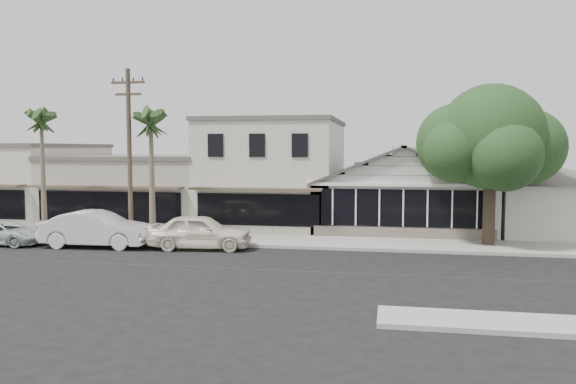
% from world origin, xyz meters
% --- Properties ---
extents(ground, '(140.00, 140.00, 0.00)m').
position_xyz_m(ground, '(0.00, 0.00, 0.00)').
color(ground, black).
rests_on(ground, ground).
extents(sidewalk_north, '(90.00, 3.50, 0.15)m').
position_xyz_m(sidewalk_north, '(-8.00, 6.75, 0.07)').
color(sidewalk_north, '#9E9991').
rests_on(sidewalk_north, ground).
extents(corner_shop, '(10.40, 8.60, 5.10)m').
position_xyz_m(corner_shop, '(5.00, 12.47, 2.62)').
color(corner_shop, beige).
rests_on(corner_shop, ground).
extents(side_cottage, '(6.00, 6.00, 3.00)m').
position_xyz_m(side_cottage, '(13.20, 11.50, 1.50)').
color(side_cottage, beige).
rests_on(side_cottage, ground).
extents(row_building_near, '(8.00, 10.00, 6.50)m').
position_xyz_m(row_building_near, '(-3.00, 13.50, 3.25)').
color(row_building_near, silver).
rests_on(row_building_near, ground).
extents(row_building_midnear, '(10.00, 10.00, 4.20)m').
position_xyz_m(row_building_midnear, '(-12.00, 13.50, 2.10)').
color(row_building_midnear, '#B2AFA0').
rests_on(row_building_midnear, ground).
extents(row_building_midfar, '(11.00, 10.00, 5.00)m').
position_xyz_m(row_building_midfar, '(-22.50, 13.50, 2.50)').
color(row_building_midfar, silver).
rests_on(row_building_midfar, ground).
extents(utility_pole, '(1.80, 0.24, 9.00)m').
position_xyz_m(utility_pole, '(-9.00, 5.20, 4.79)').
color(utility_pole, brown).
rests_on(utility_pole, ground).
extents(car_0, '(5.21, 2.57, 1.71)m').
position_xyz_m(car_0, '(-4.83, 4.10, 0.85)').
color(car_0, white).
rests_on(car_0, ground).
extents(car_1, '(5.57, 2.18, 1.81)m').
position_xyz_m(car_1, '(-10.09, 3.68, 0.90)').
color(car_1, silver).
rests_on(car_1, ground).
extents(car_2, '(4.40, 2.12, 1.21)m').
position_xyz_m(car_2, '(-15.09, 3.50, 0.60)').
color(car_2, '#B3C1BF').
rests_on(car_2, ground).
extents(shade_tree, '(7.30, 6.60, 8.10)m').
position_xyz_m(shade_tree, '(9.10, 7.45, 5.33)').
color(shade_tree, '#423728').
rests_on(shade_tree, ground).
extents(palm_east, '(2.69, 2.69, 7.38)m').
position_xyz_m(palm_east, '(-8.00, 5.66, 6.29)').
color(palm_east, '#726651').
rests_on(palm_east, ground).
extents(palm_mid, '(2.77, 2.77, 7.40)m').
position_xyz_m(palm_mid, '(-14.29, 5.64, 6.37)').
color(palm_mid, '#726651').
rests_on(palm_mid, ground).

